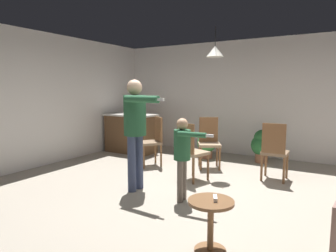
# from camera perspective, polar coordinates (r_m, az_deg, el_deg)

# --- Properties ---
(ground) EXTENTS (7.68, 7.68, 0.00)m
(ground) POSITION_cam_1_polar(r_m,az_deg,el_deg) (4.61, 1.68, -12.74)
(ground) COLOR #9E9384
(wall_back) EXTENTS (6.40, 0.10, 2.70)m
(wall_back) POSITION_cam_1_polar(r_m,az_deg,el_deg) (7.31, 14.14, 5.17)
(wall_back) COLOR silver
(wall_back) RESTS_ON ground
(wall_left) EXTENTS (0.10, 6.40, 2.70)m
(wall_left) POSITION_cam_1_polar(r_m,az_deg,el_deg) (6.54, -23.65, 4.60)
(wall_left) COLOR silver
(wall_left) RESTS_ON ground
(kitchen_counter) EXTENTS (1.26, 0.66, 0.95)m
(kitchen_counter) POSITION_cam_1_polar(r_m,az_deg,el_deg) (7.48, -7.10, -1.35)
(kitchen_counter) COLOR brown
(kitchen_counter) RESTS_ON ground
(side_table_by_couch) EXTENTS (0.44, 0.44, 0.52)m
(side_table_by_couch) POSITION_cam_1_polar(r_m,az_deg,el_deg) (3.00, 8.13, -17.29)
(side_table_by_couch) COLOR brown
(side_table_by_couch) RESTS_ON ground
(person_adult) EXTENTS (0.83, 0.52, 1.71)m
(person_adult) POSITION_cam_1_polar(r_m,az_deg,el_deg) (4.56, -6.19, 0.67)
(person_adult) COLOR #384260
(person_adult) RESTS_ON ground
(person_child) EXTENTS (0.62, 0.34, 1.17)m
(person_child) POSITION_cam_1_polar(r_m,az_deg,el_deg) (4.14, 2.84, -4.61)
(person_child) COLOR #60564C
(person_child) RESTS_ON ground
(dining_chair_by_counter) EXTENTS (0.53, 0.53, 1.00)m
(dining_chair_by_counter) POSITION_cam_1_polar(r_m,az_deg,el_deg) (5.11, 4.28, -4.45)
(dining_chair_by_counter) COLOR brown
(dining_chair_by_counter) RESTS_ON ground
(dining_chair_near_wall) EXTENTS (0.59, 0.59, 1.00)m
(dining_chair_near_wall) POSITION_cam_1_polar(r_m,az_deg,el_deg) (6.12, -2.83, -2.52)
(dining_chair_near_wall) COLOR brown
(dining_chair_near_wall) RESTS_ON ground
(dining_chair_centre_back) EXTENTS (0.57, 0.57, 1.00)m
(dining_chair_centre_back) POSITION_cam_1_polar(r_m,az_deg,el_deg) (6.02, 7.83, -2.74)
(dining_chair_centre_back) COLOR brown
(dining_chair_centre_back) RESTS_ON ground
(dining_chair_spare) EXTENTS (0.43, 0.43, 1.00)m
(dining_chair_spare) POSITION_cam_1_polar(r_m,az_deg,el_deg) (5.40, 19.64, -4.22)
(dining_chair_spare) COLOR brown
(dining_chair_spare) RESTS_ON ground
(potted_plant_corner) EXTENTS (0.44, 0.44, 0.67)m
(potted_plant_corner) POSITION_cam_1_polar(r_m,az_deg,el_deg) (6.84, 7.42, -3.06)
(potted_plant_corner) COLOR brown
(potted_plant_corner) RESTS_ON ground
(potted_plant_by_wall) EXTENTS (0.46, 0.46, 0.70)m
(potted_plant_by_wall) POSITION_cam_1_polar(r_m,az_deg,el_deg) (6.70, 17.48, -3.38)
(potted_plant_by_wall) COLOR brown
(potted_plant_by_wall) RESTS_ON ground
(spare_remote_on_table) EXTENTS (0.09, 0.13, 0.04)m
(spare_remote_on_table) POSITION_cam_1_polar(r_m,az_deg,el_deg) (2.93, 8.98, -13.44)
(spare_remote_on_table) COLOR white
(spare_remote_on_table) RESTS_ON side_table_by_couch
(ceiling_light_pendant) EXTENTS (0.32, 0.32, 0.55)m
(ceiling_light_pendant) POSITION_cam_1_polar(r_m,az_deg,el_deg) (5.70, 8.96, 13.90)
(ceiling_light_pendant) COLOR silver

